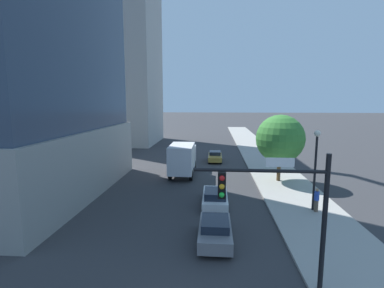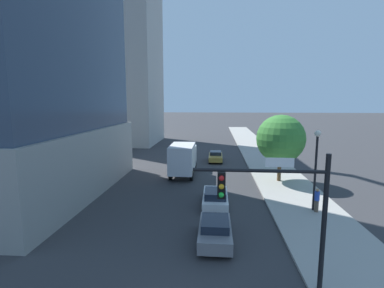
{
  "view_description": "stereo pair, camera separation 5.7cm",
  "coord_description": "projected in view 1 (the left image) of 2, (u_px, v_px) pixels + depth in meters",
  "views": [
    {
      "loc": [
        1.56,
        -7.39,
        7.83
      ],
      "look_at": [
        0.3,
        8.49,
        5.46
      ],
      "focal_mm": 26.77,
      "sensor_mm": 36.0,
      "label": 1
    },
    {
      "loc": [
        1.62,
        -7.39,
        7.83
      ],
      "look_at": [
        0.3,
        8.49,
        5.46
      ],
      "focal_mm": 26.77,
      "sensor_mm": 36.0,
      "label": 2
    }
  ],
  "objects": [
    {
      "name": "sidewalk",
      "position": [
        283.0,
        183.0,
        27.63
      ],
      "size": [
        5.28,
        120.0,
        0.15
      ],
      "primitive_type": "cube",
      "color": "#9E9B93",
      "rests_on": "ground"
    },
    {
      "name": "box_truck",
      "position": [
        183.0,
        158.0,
        30.47
      ],
      "size": [
        2.41,
        6.68,
        3.41
      ],
      "color": "silver",
      "rests_on": "ground"
    },
    {
      "name": "car_gray",
      "position": [
        215.0,
        230.0,
        15.95
      ],
      "size": [
        1.8,
        4.03,
        1.41
      ],
      "color": "slate",
      "rests_on": "ground"
    },
    {
      "name": "car_gold",
      "position": [
        215.0,
        156.0,
        37.71
      ],
      "size": [
        1.75,
        4.04,
        1.33
      ],
      "color": "#AD8938",
      "rests_on": "ground"
    },
    {
      "name": "street_tree",
      "position": [
        280.0,
        139.0,
        27.5
      ],
      "size": [
        4.63,
        4.63,
        6.45
      ],
      "color": "brown",
      "rests_on": "sidewalk"
    },
    {
      "name": "traffic_light_pole",
      "position": [
        278.0,
        199.0,
        11.38
      ],
      "size": [
        5.33,
        0.48,
        5.7
      ],
      "color": "black",
      "rests_on": "sidewalk"
    },
    {
      "name": "pedestrian_blue_shirt",
      "position": [
        317.0,
        200.0,
        20.05
      ],
      "size": [
        0.34,
        0.34,
        1.69
      ],
      "color": "brown",
      "rests_on": "sidewalk"
    },
    {
      "name": "car_white",
      "position": [
        215.0,
        197.0,
        21.57
      ],
      "size": [
        1.84,
        4.47,
        1.37
      ],
      "color": "silver",
      "rests_on": "ground"
    },
    {
      "name": "construction_building",
      "position": [
        121.0,
        49.0,
        52.81
      ],
      "size": [
        16.95,
        24.74,
        41.37
      ],
      "color": "#B2AFA8",
      "rests_on": "ground"
    },
    {
      "name": "street_lamp",
      "position": [
        316.0,
        158.0,
        19.96
      ],
      "size": [
        0.44,
        0.44,
        5.72
      ],
      "color": "black",
      "rests_on": "sidewalk"
    }
  ]
}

